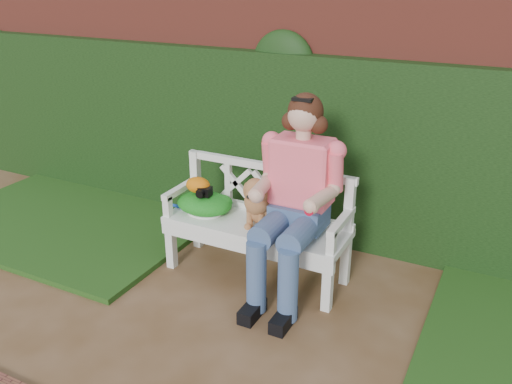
% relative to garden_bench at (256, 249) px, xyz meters
% --- Properties ---
extents(ground, '(60.00, 60.00, 0.00)m').
position_rel_garden_bench_xyz_m(ground, '(0.30, -0.81, -0.24)').
color(ground, '#503218').
extents(brick_wall, '(10.00, 0.30, 2.20)m').
position_rel_garden_bench_xyz_m(brick_wall, '(0.30, 1.09, 0.86)').
color(brick_wall, brown).
rests_on(brick_wall, ground).
extents(ivy_hedge, '(10.00, 0.18, 1.70)m').
position_rel_garden_bench_xyz_m(ivy_hedge, '(0.30, 0.87, 0.61)').
color(ivy_hedge, '#1D3E15').
rests_on(ivy_hedge, ground).
extents(grass_left, '(2.60, 2.00, 0.05)m').
position_rel_garden_bench_xyz_m(grass_left, '(-2.10, 0.09, -0.21)').
color(grass_left, '#12330F').
rests_on(grass_left, ground).
extents(garden_bench, '(1.60, 0.67, 0.48)m').
position_rel_garden_bench_xyz_m(garden_bench, '(0.00, 0.00, 0.00)').
color(garden_bench, white).
rests_on(garden_bench, ground).
extents(seated_woman, '(0.93, 1.08, 1.62)m').
position_rel_garden_bench_xyz_m(seated_woman, '(0.37, -0.02, 0.57)').
color(seated_woman, '#E12F4F').
rests_on(seated_woman, ground).
extents(dog, '(0.41, 0.47, 0.43)m').
position_rel_garden_bench_xyz_m(dog, '(0.04, 0.01, 0.45)').
color(dog, '#AC7A3B').
rests_on(dog, garden_bench).
extents(tennis_racket, '(0.63, 0.45, 0.03)m').
position_rel_garden_bench_xyz_m(tennis_racket, '(-0.49, -0.04, 0.25)').
color(tennis_racket, silver).
rests_on(tennis_racket, garden_bench).
extents(green_bag, '(0.53, 0.44, 0.17)m').
position_rel_garden_bench_xyz_m(green_bag, '(-0.48, -0.01, 0.32)').
color(green_bag, '#2B7A3A').
rests_on(green_bag, garden_bench).
extents(camera_item, '(0.12, 0.09, 0.08)m').
position_rel_garden_bench_xyz_m(camera_item, '(-0.46, -0.04, 0.44)').
color(camera_item, black).
rests_on(camera_item, green_bag).
extents(baseball_glove, '(0.24, 0.20, 0.14)m').
position_rel_garden_bench_xyz_m(baseball_glove, '(-0.54, -0.01, 0.47)').
color(baseball_glove, '#CA6309').
rests_on(baseball_glove, green_bag).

